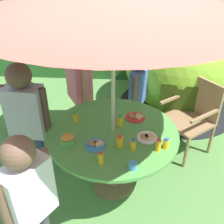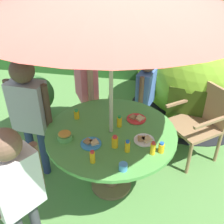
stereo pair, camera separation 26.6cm
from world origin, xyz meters
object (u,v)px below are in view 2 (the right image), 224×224
child_in_grey_shirt (29,106)px  child_in_blue_shirt (146,88)px  cup_near (123,167)px  snack_bowl (65,136)px  child_in_pink_shirt (86,78)px  plate_far_right (144,140)px  dome_tent (197,63)px  juice_bottle_center_front (77,114)px  juice_bottle_mid_left (127,146)px  wooden_chair (200,118)px  plate_near_right (91,143)px  juice_bottle_near_left (119,122)px  juice_bottle_far_left (115,142)px  garden_table (111,143)px  plate_front_edge (137,119)px  potted_plant (35,96)px  juice_bottle_mid_right (161,148)px  juice_bottle_center_back (153,148)px  child_in_white_shirt (16,183)px  juice_bottle_back_edge (92,157)px

child_in_grey_shirt → child_in_blue_shirt: bearing=43.0°
child_in_blue_shirt → cup_near: (-0.08, -1.46, 0.03)m
child_in_blue_shirt → snack_bowl: bearing=-14.6°
child_in_pink_shirt → plate_far_right: 1.18m
dome_tent → child_in_grey_shirt: dome_tent is taller
juice_bottle_center_front → juice_bottle_mid_left: juice_bottle_mid_left is taller
snack_bowl → wooden_chair: bearing=34.4°
plate_near_right → juice_bottle_center_front: juice_bottle_center_front is taller
juice_bottle_near_left → plate_near_right: bearing=-123.3°
plate_far_right → juice_bottle_far_left: (-0.25, -0.13, 0.05)m
garden_table → plate_front_edge: bearing=48.4°
child_in_pink_shirt → snack_bowl: bearing=-27.2°
child_in_blue_shirt → child_in_grey_shirt: 1.46m
juice_bottle_mid_left → plate_front_edge: bearing=86.9°
potted_plant → juice_bottle_near_left: juice_bottle_near_left is taller
juice_bottle_far_left → juice_bottle_mid_left: size_ratio=1.02×
juice_bottle_near_left → juice_bottle_mid_right: juice_bottle_near_left is taller
wooden_chair → snack_bowl: bearing=-93.2°
potted_plant → plate_front_edge: bearing=-28.3°
juice_bottle_near_left → juice_bottle_far_left: juice_bottle_near_left is taller
potted_plant → child_in_pink_shirt: bearing=-19.2°
garden_table → juice_bottle_center_front: (-0.40, 0.16, 0.19)m
juice_bottle_mid_left → wooden_chair: bearing=52.7°
snack_bowl → juice_bottle_far_left: (0.48, -0.03, 0.02)m
juice_bottle_center_back → child_in_pink_shirt: bearing=130.1°
child_in_grey_shirt → child_in_white_shirt: bearing=-66.6°
juice_bottle_center_front → juice_bottle_mid_right: (0.88, -0.38, -0.00)m
juice_bottle_back_edge → cup_near: (0.27, -0.04, -0.03)m
plate_far_right → juice_bottle_center_back: bearing=-63.2°
wooden_chair → plate_far_right: 1.05m
child_in_grey_shirt → plate_near_right: size_ratio=7.39×
child_in_white_shirt → juice_bottle_near_left: bearing=-0.2°
plate_front_edge → cup_near: cup_near is taller
plate_far_right → juice_bottle_mid_right: bearing=-39.6°
juice_bottle_mid_left → juice_bottle_back_edge: (-0.27, -0.19, 0.00)m
potted_plant → juice_bottle_center_back: (1.75, -1.34, 0.41)m
plate_far_right → cup_near: 0.43m
juice_bottle_back_edge → garden_table: bearing=80.6°
plate_near_right → cup_near: size_ratio=2.66×
plate_front_edge → child_in_white_shirt: bearing=-124.6°
juice_bottle_far_left → cup_near: size_ratio=1.68×
plate_far_right → juice_bottle_mid_left: size_ratio=1.63×
juice_bottle_back_edge → juice_bottle_near_left: bearing=75.7°
snack_bowl → juice_bottle_center_back: bearing=-4.2°
garden_table → child_in_pink_shirt: 0.96m
juice_bottle_mid_left → cup_near: size_ratio=1.65×
child_in_blue_shirt → child_in_white_shirt: child_in_white_shirt is taller
dome_tent → child_in_pink_shirt: bearing=-134.4°
child_in_pink_shirt → child_in_white_shirt: bearing=-33.4°
child_in_pink_shirt → child_in_white_shirt: 1.65m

